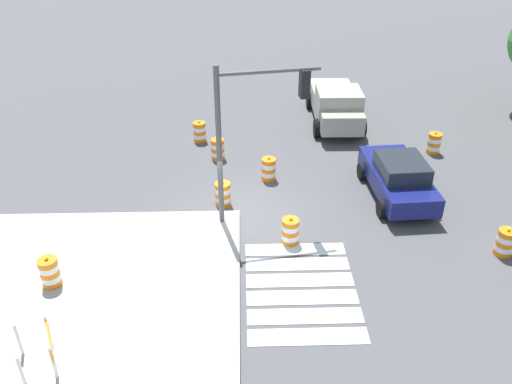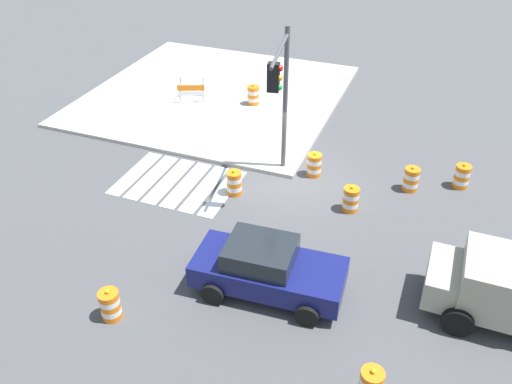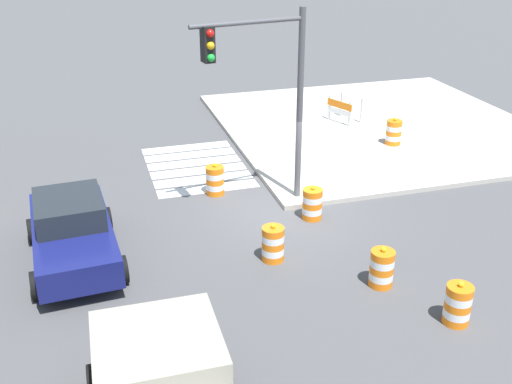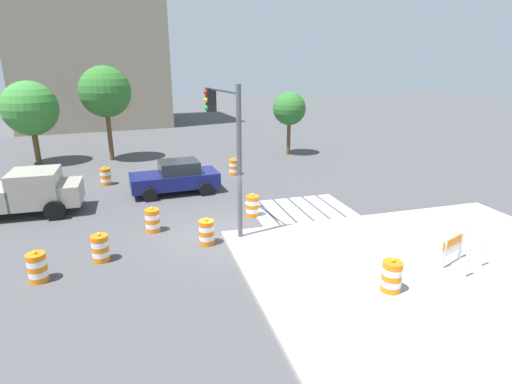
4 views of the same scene
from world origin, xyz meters
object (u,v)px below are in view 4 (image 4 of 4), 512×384
at_px(sports_car, 176,177).
at_px(pickup_truck, 22,193).
at_px(traffic_barrel_median_far, 234,167).
at_px(construction_barricade, 458,248).
at_px(traffic_light_pole, 226,131).
at_px(street_tree_streetside_far, 289,109).
at_px(traffic_barrel_on_sidewalk, 392,276).
at_px(street_tree_streetside_mid, 30,109).
at_px(traffic_barrel_median_near, 106,176).
at_px(traffic_barrel_near_corner, 100,248).
at_px(traffic_barrel_lane_center, 207,232).
at_px(traffic_barrel_opposite_curb, 37,267).
at_px(traffic_barrel_crosswalk_end, 253,206).
at_px(street_tree_streetside_near, 105,92).
at_px(traffic_barrel_far_curb, 153,220).

xyz_separation_m(sports_car, pickup_truck, (-6.61, -1.28, 0.16)).
bearing_deg(traffic_barrel_median_far, construction_barricade, -72.49).
height_order(traffic_light_pole, street_tree_streetside_far, traffic_light_pole).
bearing_deg(traffic_barrel_on_sidewalk, street_tree_streetside_mid, 122.41).
relative_size(pickup_truck, traffic_barrel_median_near, 5.07).
bearing_deg(traffic_barrel_near_corner, construction_barricade, -19.26).
height_order(traffic_barrel_lane_center, traffic_barrel_opposite_curb, same).
relative_size(traffic_barrel_median_far, traffic_barrel_opposite_curb, 1.00).
distance_m(traffic_barrel_median_far, construction_barricade, 13.76).
distance_m(traffic_barrel_crosswalk_end, street_tree_streetside_near, 14.69).
height_order(traffic_barrel_median_far, street_tree_streetside_near, street_tree_streetside_near).
xyz_separation_m(pickup_truck, traffic_barrel_on_sidewalk, (11.44, -10.08, -0.37)).
relative_size(traffic_barrel_far_curb, traffic_barrel_opposite_curb, 1.00).
relative_size(street_tree_streetside_near, street_tree_streetside_mid, 1.17).
bearing_deg(pickup_truck, traffic_barrel_on_sidewalk, -41.39).
relative_size(traffic_barrel_lane_center, street_tree_streetside_near, 0.17).
height_order(traffic_barrel_near_corner, traffic_barrel_crosswalk_end, same).
bearing_deg(traffic_barrel_on_sidewalk, construction_barricade, 14.69).
bearing_deg(street_tree_streetside_near, traffic_barrel_median_far, -40.49).
distance_m(construction_barricade, street_tree_streetside_far, 17.56).
bearing_deg(traffic_barrel_near_corner, street_tree_streetside_mid, 106.97).
bearing_deg(street_tree_streetside_mid, construction_barricade, -50.98).
bearing_deg(street_tree_streetside_near, traffic_light_pole, -70.65).
height_order(traffic_barrel_opposite_curb, traffic_light_pole, traffic_light_pole).
distance_m(traffic_barrel_median_near, street_tree_streetside_mid, 8.22).
height_order(sports_car, traffic_barrel_median_far, sports_car).
height_order(traffic_barrel_median_near, traffic_barrel_on_sidewalk, traffic_barrel_on_sidewalk).
relative_size(pickup_truck, construction_barricade, 3.60).
distance_m(traffic_barrel_lane_center, street_tree_streetside_near, 15.95).
distance_m(sports_car, traffic_barrel_on_sidewalk, 12.34).
height_order(construction_barricade, traffic_light_pole, traffic_light_pole).
xyz_separation_m(pickup_truck, traffic_barrel_lane_center, (7.04, -5.20, -0.52)).
xyz_separation_m(traffic_barrel_median_near, traffic_light_pole, (4.95, -7.86, 3.46)).
relative_size(traffic_barrel_lane_center, traffic_barrel_on_sidewalk, 1.00).
xyz_separation_m(traffic_barrel_far_curb, traffic_barrel_lane_center, (1.82, -1.75, 0.00)).
height_order(traffic_barrel_lane_center, street_tree_streetside_near, street_tree_streetside_near).
xyz_separation_m(traffic_barrel_lane_center, street_tree_streetside_far, (8.16, 13.24, 2.74)).
bearing_deg(street_tree_streetside_near, traffic_barrel_lane_center, -75.70).
relative_size(sports_car, traffic_barrel_far_curb, 4.32).
relative_size(traffic_barrel_crosswalk_end, traffic_barrel_far_curb, 1.00).
xyz_separation_m(pickup_truck, traffic_barrel_median_far, (10.21, 3.80, -0.52)).
distance_m(pickup_truck, traffic_barrel_median_far, 10.90).
bearing_deg(traffic_barrel_opposite_curb, traffic_barrel_on_sidewalk, -20.81).
xyz_separation_m(sports_car, street_tree_streetside_mid, (-7.91, 8.70, 2.71)).
relative_size(traffic_light_pole, street_tree_streetside_far, 1.26).
distance_m(traffic_barrel_median_far, street_tree_streetside_mid, 13.42).
bearing_deg(pickup_truck, traffic_barrel_far_curb, -33.47).
xyz_separation_m(traffic_barrel_median_near, traffic_barrel_on_sidewalk, (8.31, -13.86, 0.15)).
height_order(street_tree_streetside_near, street_tree_streetside_far, street_tree_streetside_near).
bearing_deg(traffic_barrel_median_near, construction_barricade, -49.43).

